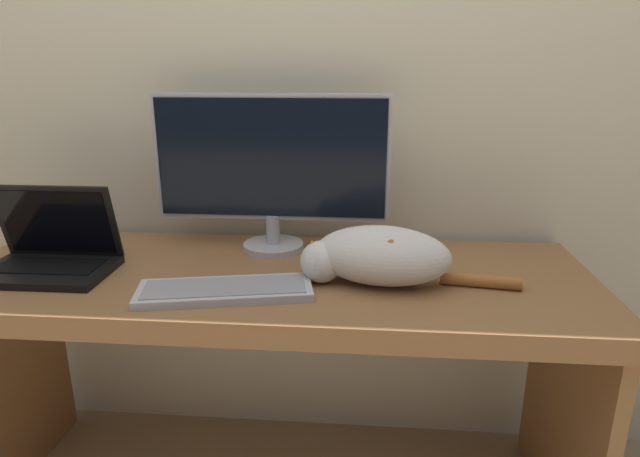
% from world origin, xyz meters
% --- Properties ---
extents(wall_back, '(6.40, 0.06, 2.60)m').
position_xyz_m(wall_back, '(0.00, 0.68, 1.30)').
color(wall_back, beige).
rests_on(wall_back, ground_plane).
extents(desk, '(1.72, 0.62, 0.74)m').
position_xyz_m(desk, '(0.00, 0.31, 0.60)').
color(desk, olive).
rests_on(desk, ground_plane).
extents(monitor, '(0.69, 0.18, 0.46)m').
position_xyz_m(monitor, '(-0.02, 0.49, 0.99)').
color(monitor, '#B2B2B7').
rests_on(monitor, desk).
extents(laptop, '(0.34, 0.22, 0.23)m').
position_xyz_m(laptop, '(-0.59, 0.26, 0.78)').
color(laptop, black).
rests_on(laptop, desk).
extents(external_keyboard, '(0.44, 0.23, 0.02)m').
position_xyz_m(external_keyboard, '(-0.09, 0.15, 0.75)').
color(external_keyboard, '#BCBCC1').
rests_on(external_keyboard, desk).
extents(cat, '(0.56, 0.22, 0.15)m').
position_xyz_m(cat, '(0.28, 0.25, 0.81)').
color(cat, silver).
rests_on(cat, desk).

